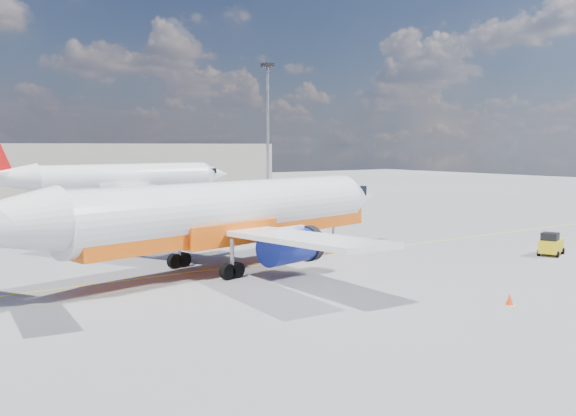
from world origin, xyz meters
TOP-DOWN VIEW (x-y plane):
  - ground at (0.00, 0.00)m, footprint 240.00×240.00m
  - taxi_line at (0.00, 3.00)m, footprint 70.00×0.15m
  - terminal_main at (5.00, 75.00)m, footprint 70.00×14.00m
  - main_jet at (-7.87, 2.56)m, footprint 34.73×26.75m
  - second_jet at (2.33, 46.31)m, footprint 33.98×26.82m
  - gse_tug at (14.07, -6.08)m, footprint 2.59×2.10m
  - traffic_cone at (-0.56, -13.25)m, footprint 0.43×0.43m
  - floodlight_mast at (21.79, 41.77)m, footprint 1.37×1.37m

SIDE VIEW (x-z plane):
  - ground at x=0.00m, z-range 0.00..0.00m
  - taxi_line at x=0.00m, z-range 0.00..0.01m
  - traffic_cone at x=-0.56m, z-range -0.01..0.59m
  - gse_tug at x=14.07m, z-range -0.04..1.60m
  - second_jet at x=2.33m, z-range -1.72..8.58m
  - main_jet at x=-7.87m, z-range -1.75..8.73m
  - terminal_main at x=5.00m, z-range 0.00..8.00m
  - floodlight_mast at x=21.79m, z-range 1.87..20.63m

